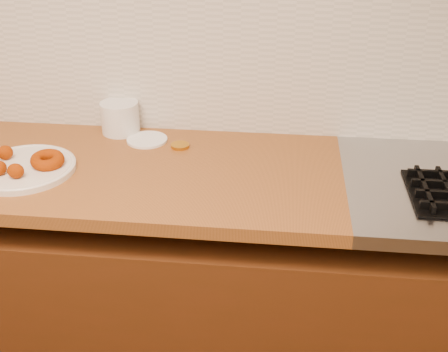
{
  "coord_description": "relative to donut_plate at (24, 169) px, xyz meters",
  "views": [
    {
      "loc": [
        0.31,
        0.22,
        1.67
      ],
      "look_at": [
        0.16,
        1.6,
        0.93
      ],
      "focal_mm": 45.0,
      "sensor_mm": 36.0,
      "label": 1
    }
  ],
  "objects": [
    {
      "name": "base_cabinet",
      "position": [
        0.44,
        0.07,
        -0.52
      ],
      "size": [
        3.6,
        0.6,
        0.77
      ],
      "primitive_type": "cube",
      "color": "#4A220D",
      "rests_on": "floor"
    },
    {
      "name": "backsplash",
      "position": [
        0.44,
        0.37,
        0.29
      ],
      "size": [
        3.6,
        0.02,
        0.6
      ],
      "primitive_type": "cube",
      "color": "beige",
      "rests_on": "wall_back"
    },
    {
      "name": "donut_plate",
      "position": [
        0.0,
        0.0,
        0.0
      ],
      "size": [
        0.3,
        0.3,
        0.02
      ],
      "primitive_type": "cylinder",
      "color": "silver",
      "rests_on": "butcher_block"
    },
    {
      "name": "ring_donut",
      "position": [
        0.07,
        0.01,
        0.03
      ],
      "size": [
        0.14,
        0.14,
        0.04
      ],
      "primitive_type": "torus",
      "rotation": [
        0.1,
        0.0,
        0.61
      ],
      "color": "#9E3100",
      "rests_on": "donut_plate"
    },
    {
      "name": "fried_dough_chunks",
      "position": [
        -0.05,
        -0.03,
        0.03
      ],
      "size": [
        0.16,
        0.16,
        0.04
      ],
      "color": "#9E3100",
      "rests_on": "donut_plate"
    },
    {
      "name": "plastic_tub",
      "position": [
        0.21,
        0.32,
        0.04
      ],
      "size": [
        0.15,
        0.15,
        0.11
      ],
      "primitive_type": "cylinder",
      "rotation": [
        0.0,
        0.0,
        -0.16
      ],
      "color": "white",
      "rests_on": "butcher_block"
    },
    {
      "name": "tub_lid",
      "position": [
        0.31,
        0.25,
        -0.0
      ],
      "size": [
        0.16,
        0.16,
        0.01
      ],
      "primitive_type": "cylinder",
      "rotation": [
        0.0,
        0.0,
        0.18
      ],
      "color": "white",
      "rests_on": "butcher_block"
    },
    {
      "name": "brass_jar_lid",
      "position": [
        0.43,
        0.22,
        -0.0
      ],
      "size": [
        0.07,
        0.07,
        0.01
      ],
      "primitive_type": "cylinder",
      "rotation": [
        0.0,
        0.0,
        0.22
      ],
      "color": "#BE821A",
      "rests_on": "butcher_block"
    },
    {
      "name": "wooden_utensil",
      "position": [
        -0.11,
        0.11,
        -0.0
      ],
      "size": [
        0.2,
        0.05,
        0.02
      ],
      "primitive_type": "cube",
      "rotation": [
        0.0,
        0.0,
        -0.12
      ],
      "color": "tan",
      "rests_on": "butcher_block"
    }
  ]
}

